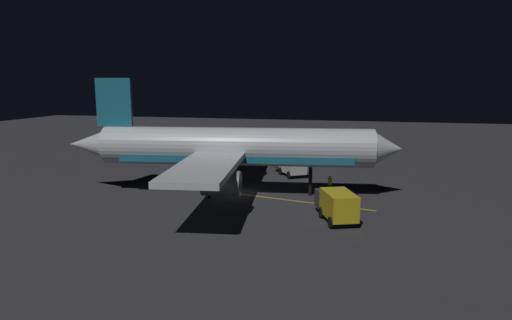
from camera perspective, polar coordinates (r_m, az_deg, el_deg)
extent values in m
cube|color=#2F2F35|center=(45.11, -2.47, -4.40)|extent=(180.00, 180.00, 0.20)
cube|color=gold|center=(43.22, 2.27, -4.90)|extent=(4.37, 19.17, 0.01)
cylinder|color=silver|center=(44.16, -2.52, 1.74)|extent=(7.45, 26.97, 3.76)
cube|color=teal|center=(44.32, -2.51, 0.41)|extent=(6.71, 22.97, 0.68)
cone|color=silver|center=(44.44, 16.29, 1.40)|extent=(4.07, 3.49, 3.68)
cone|color=silver|center=(48.66, -20.34, 1.89)|extent=(3.98, 4.94, 3.38)
cube|color=teal|center=(47.17, -17.69, 7.03)|extent=(0.86, 3.61, 4.81)
cube|color=silver|center=(52.74, -2.62, 2.45)|extent=(13.73, 6.60, 0.50)
cylinder|color=slate|center=(52.13, -1.41, 0.82)|extent=(2.53, 3.46, 2.10)
cube|color=silver|center=(36.26, -6.54, -1.01)|extent=(13.73, 6.60, 0.50)
cylinder|color=slate|center=(36.95, -4.46, -2.99)|extent=(2.53, 3.46, 2.10)
cylinder|color=black|center=(44.31, 6.96, -2.67)|extent=(0.41, 0.41, 2.90)
cylinder|color=black|center=(47.31, -4.90, -1.83)|extent=(0.41, 0.41, 2.90)
cylinder|color=black|center=(42.99, -6.01, -3.05)|extent=(0.41, 0.41, 2.90)
cube|color=gold|center=(36.15, 10.54, -5.64)|extent=(4.28, 3.34, 2.02)
cube|color=#38383D|center=(38.77, 9.24, -4.93)|extent=(2.41, 2.52, 1.50)
cylinder|color=black|center=(37.63, 9.86, -6.59)|extent=(1.69, 2.48, 0.90)
cylinder|color=black|center=(35.24, 11.17, -7.78)|extent=(1.69, 2.48, 0.90)
cube|color=silver|center=(53.15, 4.72, -0.62)|extent=(4.18, 3.73, 1.84)
cube|color=#38383D|center=(55.63, 3.59, -0.31)|extent=(2.60, 2.65, 1.50)
cylinder|color=black|center=(54.46, 4.17, -1.34)|extent=(2.01, 2.43, 0.90)
cylinder|color=black|center=(52.19, 5.27, -1.85)|extent=(2.01, 2.43, 0.90)
cylinder|color=black|center=(45.78, 9.40, -3.64)|extent=(0.32, 0.32, 0.85)
cylinder|color=yellow|center=(45.62, 9.43, -2.72)|extent=(0.40, 0.40, 0.65)
sphere|color=tan|center=(45.52, 9.45, -2.18)|extent=(0.24, 0.24, 0.24)
cone|color=#EA590F|center=(42.90, 10.47, -4.80)|extent=(0.36, 0.36, 0.55)
cube|color=black|center=(42.97, 10.46, -5.13)|extent=(0.50, 0.50, 0.03)
cone|color=#EA590F|center=(41.08, 8.25, -5.39)|extent=(0.36, 0.36, 0.55)
cube|color=black|center=(41.15, 8.24, -5.74)|extent=(0.50, 0.50, 0.03)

